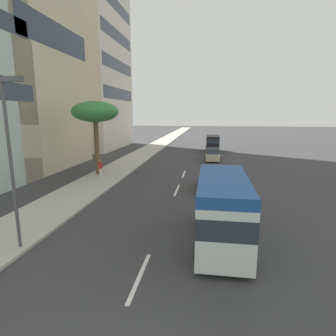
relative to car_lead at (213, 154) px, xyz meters
name	(u,v)px	position (x,y,z in m)	size (l,w,h in m)	color
ground_plane	(190,160)	(-0.41, 2.90, -0.75)	(198.00, 198.00, 0.00)	#38383A
sidewalk_right	(135,158)	(-0.41, 10.12, -0.67)	(162.00, 3.80, 0.15)	#B2ADA3
lane_stripe_near	(140,276)	(-26.33, 2.90, -0.74)	(3.20, 0.16, 0.01)	silver
lane_stripe_mid	(177,190)	(-14.56, 2.90, -0.74)	(3.20, 0.16, 0.01)	silver
lane_stripe_far	(184,174)	(-8.71, 2.90, -0.74)	(3.20, 0.16, 0.01)	silver
car_lead	(213,154)	(0.00, 0.00, 0.00)	(4.53, 1.80, 1.57)	beige
car_second	(212,180)	(-14.00, 0.17, 0.04)	(4.44, 1.83, 1.66)	#A51E1E
van_third	(213,143)	(7.78, -0.05, 0.71)	(4.98, 2.06, 2.55)	black
minibus_fourth	(222,208)	(-23.09, -0.17, 0.96)	(6.22, 2.31, 3.12)	silver
pedestrian_near_lamp	(100,167)	(-11.75, 10.33, 0.29)	(0.30, 0.35, 1.62)	beige
palm_tree	(95,113)	(-10.45, 11.13, 5.25)	(4.32, 4.32, 6.91)	brown
street_lamp	(11,147)	(-25.13, 8.51, 3.83)	(0.24, 0.97, 7.23)	#4C4C51
office_tower_far	(84,33)	(10.70, 21.44, 18.23)	(15.71, 11.48, 37.95)	silver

